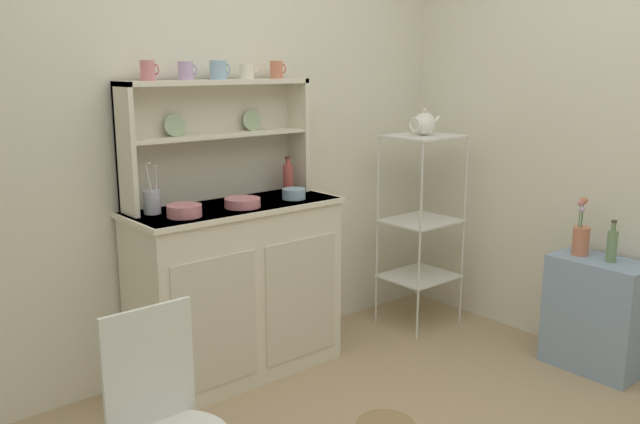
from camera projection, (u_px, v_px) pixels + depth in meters
name	position (u px, v px, depth m)	size (l,w,h in m)	color
wall_back	(210.00, 130.00, 3.45)	(3.84, 0.05, 2.50)	silver
hutch_cabinet	(237.00, 288.00, 3.41)	(1.09, 0.45, 0.90)	silver
hutch_shelf_unit	(215.00, 130.00, 3.36)	(1.02, 0.18, 0.61)	beige
bakers_rack	(421.00, 210.00, 4.03)	(0.42, 0.36, 1.18)	silver
side_shelf_blue	(596.00, 315.00, 3.50)	(0.28, 0.48, 0.60)	#849EBC
wire_chair	(163.00, 415.00, 2.08)	(0.36, 0.36, 0.85)	white
cup_rose_0	(148.00, 70.00, 3.04)	(0.08, 0.07, 0.09)	#D17A84
cup_lilac_1	(186.00, 71.00, 3.16)	(0.09, 0.07, 0.09)	#B79ECC
cup_sky_2	(219.00, 70.00, 3.27)	(0.10, 0.08, 0.09)	#8EB2D1
cup_cream_3	(247.00, 71.00, 3.38)	(0.09, 0.07, 0.08)	silver
cup_terracotta_4	(277.00, 70.00, 3.50)	(0.08, 0.07, 0.09)	#C67556
bowl_mixing_large	(184.00, 211.00, 3.06)	(0.16, 0.16, 0.05)	#D17A84
bowl_floral_medium	(242.00, 203.00, 3.26)	(0.18, 0.18, 0.05)	#D17A84
bowl_cream_small	(294.00, 194.00, 3.46)	(0.12, 0.12, 0.05)	#8EB2D1
jam_bottle	(288.00, 177.00, 3.62)	(0.06, 0.06, 0.20)	#B74C47
utensil_jar	(152.00, 201.00, 3.11)	(0.08, 0.08, 0.25)	#B2B7C6
porcelain_teapot	(424.00, 124.00, 3.92)	(0.22, 0.13, 0.16)	white
flower_vase	(581.00, 237.00, 3.50)	(0.09, 0.09, 0.31)	#C67556
oil_bottle	(612.00, 245.00, 3.38)	(0.05, 0.05, 0.22)	#6B8C60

